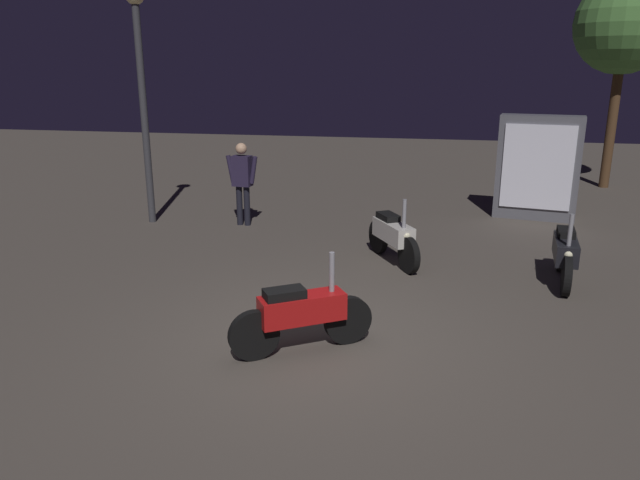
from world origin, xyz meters
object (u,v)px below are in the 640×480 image
(motorcycle_red_foreground, at_px, (302,314))
(kiosk_billboard, at_px, (538,168))
(motorcycle_white_parked_left, at_px, (393,236))
(motorcycle_black_parked_right, at_px, (565,254))
(streetlamp_near, at_px, (141,74))
(person_rider_beside, at_px, (242,177))

(motorcycle_red_foreground, bearing_deg, kiosk_billboard, 31.17)
(motorcycle_white_parked_left, bearing_deg, motorcycle_black_parked_right, 49.02)
(motorcycle_red_foreground, distance_m, motorcycle_white_parked_left, 3.42)
(motorcycle_red_foreground, height_order, motorcycle_black_parked_right, same)
(motorcycle_white_parked_left, relative_size, kiosk_billboard, 0.70)
(motorcycle_red_foreground, bearing_deg, motorcycle_black_parked_right, 9.04)
(motorcycle_white_parked_left, height_order, streetlamp_near, streetlamp_near)
(person_rider_beside, bearing_deg, motorcycle_white_parked_left, -113.89)
(person_rider_beside, bearing_deg, kiosk_billboard, -67.31)
(kiosk_billboard, bearing_deg, streetlamp_near, 23.37)
(motorcycle_white_parked_left, bearing_deg, streetlamp_near, -139.27)
(motorcycle_red_foreground, bearing_deg, motorcycle_white_parked_left, 45.08)
(motorcycle_red_foreground, height_order, person_rider_beside, person_rider_beside)
(motorcycle_black_parked_right, distance_m, streetlamp_near, 8.17)
(motorcycle_white_parked_left, relative_size, streetlamp_near, 0.33)
(motorcycle_black_parked_right, distance_m, kiosk_billboard, 3.98)
(person_rider_beside, relative_size, kiosk_billboard, 0.77)
(motorcycle_red_foreground, distance_m, motorcycle_black_parked_right, 4.35)
(streetlamp_near, height_order, kiosk_billboard, streetlamp_near)
(motorcycle_red_foreground, bearing_deg, streetlamp_near, 97.76)
(motorcycle_black_parked_right, bearing_deg, motorcycle_red_foreground, -41.98)
(person_rider_beside, bearing_deg, motorcycle_red_foreground, -149.17)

